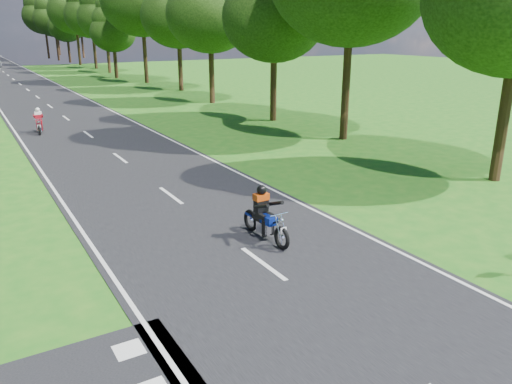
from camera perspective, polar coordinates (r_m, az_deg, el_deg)
ground at (r=10.66m, az=6.55°, el=-12.30°), size 160.00×160.00×0.00m
main_road at (r=57.78m, az=-25.37°, el=11.07°), size 7.00×140.00×0.02m
road_markings at (r=55.91m, az=-25.29°, el=10.92°), size 7.40×140.00×0.01m
treeline at (r=67.75m, az=-26.08°, el=18.82°), size 40.00×115.35×14.78m
rider_near_blue at (r=13.14m, az=1.10°, el=-2.47°), size 0.67×1.80×1.48m
rider_far_red at (r=29.60m, az=-23.57°, el=7.51°), size 0.79×1.69×1.35m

